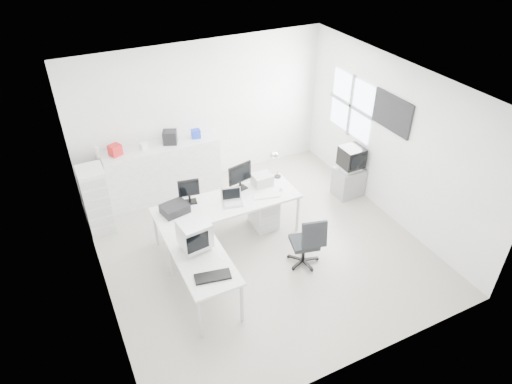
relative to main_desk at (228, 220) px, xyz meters
name	(u,v)px	position (x,y,z in m)	size (l,w,h in m)	color
floor	(261,247)	(0.39, -0.49, -0.38)	(5.00, 5.00, 0.01)	beige
ceiling	(263,88)	(0.39, -0.49, 2.42)	(5.00, 5.00, 0.01)	white
back_wall	(203,114)	(0.39, 2.01, 1.02)	(5.00, 0.02, 2.80)	white
left_wall	(91,222)	(-2.11, -0.49, 1.02)	(0.02, 5.00, 2.80)	white
right_wall	(393,142)	(2.89, -0.49, 1.02)	(0.02, 5.00, 2.80)	white
window	(351,106)	(2.87, 0.71, 1.23)	(0.02, 1.20, 1.10)	white
wall_picture	(392,113)	(2.86, -0.39, 1.52)	(0.04, 0.90, 0.60)	black
main_desk	(228,220)	(0.00, 0.00, 0.00)	(2.40, 0.80, 0.75)	white
side_desk	(204,278)	(-0.85, -1.10, 0.00)	(0.70, 1.40, 0.75)	white
drawer_pedestal	(264,211)	(0.70, 0.05, -0.08)	(0.40, 0.50, 0.60)	white
inkjet_printer	(175,209)	(-0.85, 0.10, 0.45)	(0.40, 0.31, 0.14)	black
lcd_monitor_small	(189,192)	(-0.55, 0.25, 0.59)	(0.34, 0.19, 0.43)	black
lcd_monitor_large	(240,177)	(0.35, 0.25, 0.61)	(0.45, 0.18, 0.46)	black
laptop	(232,198)	(0.05, -0.10, 0.49)	(0.36, 0.37, 0.24)	#B7B7BA
white_keyboard	(267,196)	(0.65, -0.15, 0.38)	(0.45, 0.14, 0.02)	white
white_mouse	(281,189)	(0.95, -0.10, 0.40)	(0.06, 0.06, 0.06)	white
laser_printer	(262,179)	(0.75, 0.22, 0.47)	(0.32, 0.28, 0.18)	#B7B7B7
desk_lamp	(278,165)	(1.10, 0.30, 0.61)	(0.16, 0.16, 0.47)	silver
crt_monitor	(195,237)	(-0.85, -0.85, 0.58)	(0.36, 0.36, 0.42)	#B7B7BA
black_keyboard	(213,276)	(-0.85, -1.50, 0.39)	(0.48, 0.19, 0.03)	black
office_chair	(304,240)	(0.82, -1.10, 0.08)	(0.53, 0.53, 0.92)	#232628
tv_cabinet	(348,182)	(2.61, 0.19, -0.09)	(0.52, 0.42, 0.56)	gray
crt_tv	(351,159)	(2.61, 0.19, 0.41)	(0.50, 0.48, 0.45)	black
sideboard	(163,170)	(-0.57, 1.75, 0.16)	(2.15, 0.54, 1.07)	white
clutter_box_a	(115,150)	(-1.37, 1.75, 0.80)	(0.20, 0.18, 0.20)	red
clutter_box_b	(144,146)	(-0.87, 1.75, 0.76)	(0.13, 0.11, 0.13)	white
clutter_box_c	(170,137)	(-0.37, 1.75, 0.82)	(0.25, 0.22, 0.25)	black
clutter_box_d	(196,134)	(0.13, 1.75, 0.78)	(0.16, 0.14, 0.16)	#1B35BE
clutter_bottle	(97,152)	(-1.67, 1.79, 0.81)	(0.07, 0.07, 0.22)	white
filing_cabinet	(97,200)	(-1.89, 1.22, 0.23)	(0.42, 0.50, 1.21)	white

